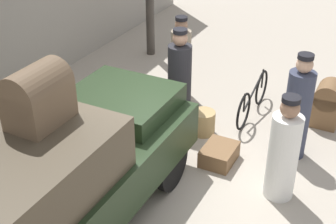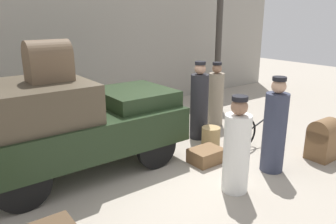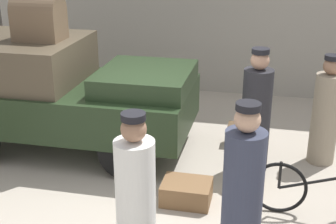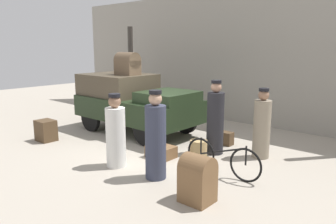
{
  "view_description": "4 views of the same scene",
  "coord_description": "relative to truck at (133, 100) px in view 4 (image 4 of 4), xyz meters",
  "views": [
    {
      "loc": [
        -5.31,
        -2.63,
        4.51
      ],
      "look_at": [
        0.2,
        0.2,
        0.95
      ],
      "focal_mm": 50.0,
      "sensor_mm": 36.0,
      "label": 1
    },
    {
      "loc": [
        -3.61,
        -4.87,
        2.85
      ],
      "look_at": [
        0.2,
        0.2,
        0.95
      ],
      "focal_mm": 35.0,
      "sensor_mm": 36.0,
      "label": 2
    },
    {
      "loc": [
        1.51,
        -5.75,
        3.34
      ],
      "look_at": [
        0.2,
        0.2,
        0.95
      ],
      "focal_mm": 50.0,
      "sensor_mm": 36.0,
      "label": 3
    },
    {
      "loc": [
        5.66,
        -6.09,
        2.64
      ],
      "look_at": [
        0.2,
        0.2,
        0.95
      ],
      "focal_mm": 35.0,
      "sensor_mm": 36.0,
      "label": 4
    }
  ],
  "objects": [
    {
      "name": "trunk_wicker_pale",
      "position": [
        2.3,
        -1.26,
        -0.84
      ],
      "size": [
        0.64,
        0.49,
        0.28
      ],
      "color": "brown",
      "rests_on": "ground"
    },
    {
      "name": "porter_carrying_trunk",
      "position": [
        1.94,
        -2.34,
        -0.25
      ],
      "size": [
        0.43,
        0.43,
        1.63
      ],
      "color": "white",
      "rests_on": "ground"
    },
    {
      "name": "trunk_on_truck_roof",
      "position": [
        -0.22,
        0.0,
        1.11
      ],
      "size": [
        0.71,
        0.5,
        0.69
      ],
      "color": "brown",
      "rests_on": "truck"
    },
    {
      "name": "ground_plane",
      "position": [
        1.7,
        -0.73,
        -0.98
      ],
      "size": [
        30.0,
        30.0,
        0.0
      ],
      "primitive_type": "plane",
      "color": "#A89E8E"
    },
    {
      "name": "truck",
      "position": [
        0.0,
        0.0,
        0.0
      ],
      "size": [
        3.89,
        1.9,
        1.76
      ],
      "color": "black",
      "rests_on": "ground"
    },
    {
      "name": "canopy_pillar_left",
      "position": [
        -2.16,
        1.92,
        0.7
      ],
      "size": [
        0.2,
        0.2,
        3.36
      ],
      "color": "#38332D",
      "rests_on": "ground"
    },
    {
      "name": "bicycle",
      "position": [
        4.0,
        -1.25,
        -0.63
      ],
      "size": [
        1.76,
        0.04,
        0.74
      ],
      "color": "black",
      "rests_on": "ground"
    },
    {
      "name": "porter_standing_middle",
      "position": [
        3.1,
        -0.15,
        -0.15
      ],
      "size": [
        0.42,
        0.42,
        1.83
      ],
      "color": "#232328",
      "rests_on": "ground"
    },
    {
      "name": "suitcase_black_upright",
      "position": [
        2.89,
        0.65,
        -0.81
      ],
      "size": [
        0.48,
        0.25,
        0.36
      ],
      "color": "#4C3823",
      "rests_on": "ground"
    },
    {
      "name": "wicker_basket",
      "position": [
        2.99,
        -0.68,
        -0.77
      ],
      "size": [
        0.42,
        0.42,
        0.43
      ],
      "color": "tan",
      "rests_on": "ground"
    },
    {
      "name": "trunk_umber_medium",
      "position": [
        -1.1,
        -2.34,
        -0.69
      ],
      "size": [
        0.53,
        0.44,
        0.59
      ],
      "color": "#4C3823",
      "rests_on": "ground"
    },
    {
      "name": "trunk_barrel_dark",
      "position": [
        4.31,
        -2.55,
        -0.55
      ],
      "size": [
        0.53,
        0.47,
        0.84
      ],
      "color": "brown",
      "rests_on": "ground"
    },
    {
      "name": "porter_lifting_near_truck",
      "position": [
        3.06,
        -2.25,
        -0.17
      ],
      "size": [
        0.42,
        0.42,
        1.8
      ],
      "color": "#33384C",
      "rests_on": "ground"
    },
    {
      "name": "porter_with_bicycle",
      "position": [
        4.11,
        0.31,
        -0.22
      ],
      "size": [
        0.4,
        0.4,
        1.68
      ],
      "color": "gray",
      "rests_on": "ground"
    },
    {
      "name": "station_building_facade",
      "position": [
        1.7,
        3.34,
        1.27
      ],
      "size": [
        16.0,
        0.15,
        4.5
      ],
      "color": "gray",
      "rests_on": "ground"
    }
  ]
}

